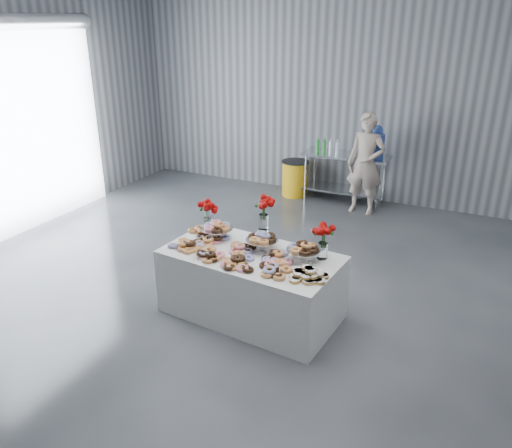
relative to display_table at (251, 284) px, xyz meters
The scene contains 16 objects.
ground 0.51m from the display_table, 167.47° to the right, with size 9.00×9.00×0.00m, color #34363B.
room_walls 2.35m from the display_table, behind, with size 8.04×9.04×4.02m.
display_table is the anchor object (origin of this frame).
prep_table 4.03m from the display_table, 91.76° to the left, with size 1.50×0.60×0.90m.
donut_mounds 0.42m from the display_table, 90.00° to the right, with size 1.80×0.80×0.09m, color #E7A154, non-canonical shape.
cake_stand_left 0.77m from the display_table, 159.36° to the left, with size 0.36×0.36×0.17m.
cake_stand_mid 0.54m from the display_table, 66.18° to the left, with size 0.36×0.36×0.17m.
cake_stand_right 0.77m from the display_table, ahead, with size 0.36×0.36×0.17m.
danish_pile 0.88m from the display_table, 16.70° to the right, with size 0.48×0.48×0.11m, color white, non-canonical shape.
bouquet_left 1.04m from the display_table, 156.18° to the left, with size 0.26×0.26×0.42m.
bouquet_right 1.02m from the display_table, 17.81° to the left, with size 0.26×0.26×0.42m.
bouquet_center 0.83m from the display_table, 92.74° to the left, with size 0.26×0.26×0.57m.
water_jug 4.12m from the display_table, 84.65° to the left, with size 0.28×0.28×0.55m.
drink_bottles 4.00m from the display_table, 96.45° to the left, with size 0.54×0.08×0.27m, color #268C33, non-canonical shape.
person 3.76m from the display_table, 85.35° to the left, with size 0.62×0.41×1.70m, color #CC8C93.
trash_barrel 4.16m from the display_table, 104.89° to the left, with size 0.52×0.52×0.66m.
Camera 1 is at (2.49, -4.27, 3.11)m, focal length 35.00 mm.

